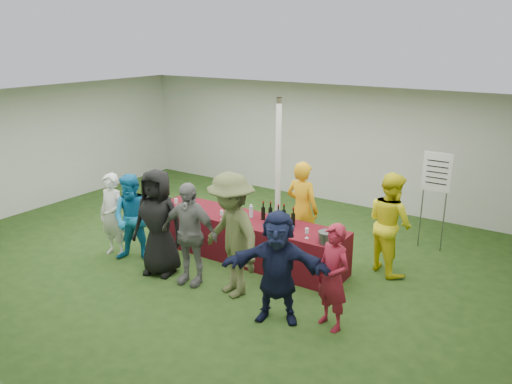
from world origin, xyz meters
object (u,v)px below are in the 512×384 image
Objects in this scene: wine_list_sign at (436,180)px; customer_5 at (277,267)px; customer_6 at (333,277)px; dump_bucket at (327,237)px; customer_3 at (189,234)px; customer_4 at (231,235)px; staff_back at (390,223)px; customer_0 at (113,215)px; customer_2 at (158,222)px; customer_1 at (134,218)px; serving_table at (246,238)px; staff_pourer at (302,210)px.

customer_5 is (-1.08, -3.58, -0.53)m from wine_list_sign.
dump_bucket is at bearing 141.41° from customer_6.
customer_3 is 0.78m from customer_4.
staff_back is at bearing 62.40° from dump_bucket.
customer_3 is at bearing 73.78° from staff_back.
wine_list_sign is at bearing 33.31° from customer_0.
customer_2 is 0.93× the size of customer_4.
customer_3 is at bearing -13.16° from customer_2.
customer_3 reaches higher than customer_1.
serving_table is at bearing 12.87° from customer_1.
customer_1 is 3.71m from customer_6.
customer_1 is at bearing -164.25° from dump_bucket.
customer_2 is 0.64m from customer_3.
customer_5 reaches higher than customer_1.
customer_4 is (1.40, 0.08, 0.07)m from customer_2.
staff_back is 1.03× the size of customer_3.
staff_back is 3.22m from customer_3.
customer_5 is (1.47, -1.39, 0.41)m from serving_table.
customer_6 is at bearing -8.16° from customer_3.
wine_list_sign is 4.85m from customer_2.
staff_pourer is (-0.89, 0.86, 0.02)m from dump_bucket.
serving_table is at bearing 137.29° from customer_4.
customer_4 is (0.76, 0.07, 0.12)m from customer_3.
customer_3 reaches higher than serving_table.
customer_0 is 1.03× the size of customer_6.
serving_table is 1.39m from customer_4.
customer_6 is at bearing 133.80° from staff_pourer.
dump_bucket is at bearing 59.92° from customer_5.
dump_bucket reaches higher than serving_table.
dump_bucket is 0.15× the size of customer_2.
customer_1 is (-1.55, -1.11, 0.39)m from serving_table.
serving_table is 2.42m from staff_back.
wine_list_sign reaches higher than dump_bucket.
customer_5 is (1.70, -0.18, -0.03)m from customer_3.
customer_2 reaches higher than customer_5.
customer_5 is (-0.73, -2.28, -0.05)m from staff_back.
staff_pourer is 2.16m from customer_5.
customer_2 reaches higher than customer_3.
customer_1 is (-3.75, -2.00, -0.07)m from staff_back.
serving_table is 2.20× the size of customer_3.
staff_pourer is 2.29m from customer_6.
wine_list_sign is 3.41m from customer_6.
customer_2 is 1.07× the size of customer_3.
customer_0 is at bearing 58.89° from staff_back.
staff_back is at bearing 22.01° from serving_table.
wine_list_sign is at bearing -72.03° from staff_back.
customer_6 is at bearing -96.60° from wine_list_sign.
serving_table is 2.10× the size of staff_pourer.
customer_1 is at bearing 61.08° from staff_back.
customer_3 reaches higher than dump_bucket.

